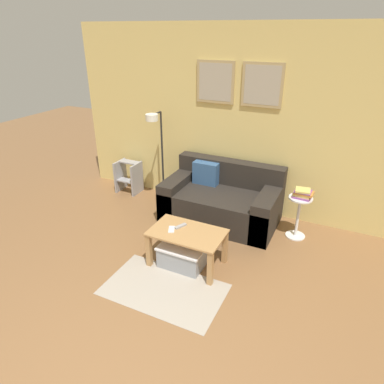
% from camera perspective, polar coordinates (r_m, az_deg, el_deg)
% --- Properties ---
extents(wall_back, '(5.60, 0.09, 2.55)m').
position_cam_1_polar(wall_back, '(4.78, 10.51, 11.00)').
color(wall_back, '#DDC472').
rests_on(wall_back, ground_plane).
extents(area_rug, '(1.24, 0.74, 0.01)m').
position_cam_1_polar(area_rug, '(3.72, -4.71, -15.83)').
color(area_rug, '#A39989').
rests_on(area_rug, ground_plane).
extents(couch, '(1.55, 0.88, 0.78)m').
position_cam_1_polar(couch, '(4.79, 4.95, -1.49)').
color(couch, '#28231E').
rests_on(couch, ground_plane).
extents(coffee_table, '(0.83, 0.50, 0.43)m').
position_cam_1_polar(coffee_table, '(3.85, -0.82, -7.79)').
color(coffee_table, '#AD7F4C').
rests_on(coffee_table, ground_plane).
extents(storage_bin, '(0.52, 0.36, 0.26)m').
position_cam_1_polar(storage_bin, '(3.95, -1.58, -10.52)').
color(storage_bin, gray).
rests_on(storage_bin, ground_plane).
extents(floor_lamp, '(0.22, 0.44, 1.39)m').
position_cam_1_polar(floor_lamp, '(5.06, -5.86, 8.06)').
color(floor_lamp, black).
rests_on(floor_lamp, ground_plane).
extents(side_table, '(0.29, 0.29, 0.56)m').
position_cam_1_polar(side_table, '(4.55, 17.31, -3.46)').
color(side_table, white).
rests_on(side_table, ground_plane).
extents(book_stack, '(0.24, 0.20, 0.11)m').
position_cam_1_polar(book_stack, '(4.42, 17.98, -0.25)').
color(book_stack, '#8C4C93').
rests_on(book_stack, side_table).
extents(remote_control, '(0.10, 0.15, 0.02)m').
position_cam_1_polar(remote_control, '(3.89, -1.92, -5.70)').
color(remote_control, '#99999E').
rests_on(remote_control, coffee_table).
extents(cell_phone, '(0.12, 0.15, 0.01)m').
position_cam_1_polar(cell_phone, '(3.84, -3.44, -6.22)').
color(cell_phone, silver).
rests_on(cell_phone, coffee_table).
extents(step_stool, '(0.36, 0.32, 0.51)m').
position_cam_1_polar(step_stool, '(5.70, -10.52, 2.60)').
color(step_stool, '#99999E').
rests_on(step_stool, ground_plane).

